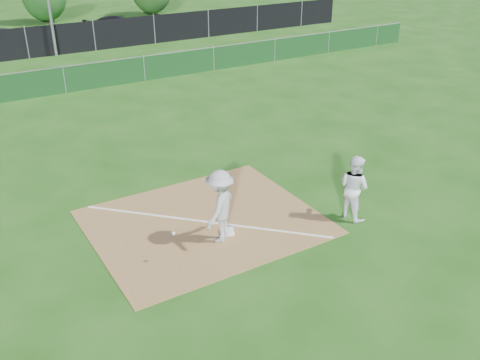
{
  "coord_description": "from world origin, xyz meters",
  "views": [
    {
      "loc": [
        -5.73,
        -10.27,
        7.53
      ],
      "look_at": [
        1.14,
        1.0,
        1.0
      ],
      "focal_mm": 40.0,
      "sensor_mm": 36.0,
      "label": 1
    }
  ],
  "objects_px": {
    "runner": "(354,187)",
    "car_right": "(119,26)",
    "first_base": "(227,231)",
    "play_at_first": "(220,206)"
  },
  "relations": [
    {
      "from": "first_base",
      "to": "play_at_first",
      "type": "distance_m",
      "value": 1.0
    },
    {
      "from": "first_base",
      "to": "car_right",
      "type": "xyz_separation_m",
      "value": [
        6.58,
        26.38,
        0.63
      ]
    },
    {
      "from": "first_base",
      "to": "runner",
      "type": "relative_size",
      "value": 0.19
    },
    {
      "from": "runner",
      "to": "car_right",
      "type": "height_order",
      "value": "runner"
    },
    {
      "from": "first_base",
      "to": "play_at_first",
      "type": "xyz_separation_m",
      "value": [
        -0.31,
        -0.18,
        0.94
      ]
    },
    {
      "from": "first_base",
      "to": "runner",
      "type": "distance_m",
      "value": 3.65
    },
    {
      "from": "first_base",
      "to": "play_at_first",
      "type": "height_order",
      "value": "play_at_first"
    },
    {
      "from": "play_at_first",
      "to": "car_right",
      "type": "bearing_deg",
      "value": 75.46
    },
    {
      "from": "first_base",
      "to": "car_right",
      "type": "bearing_deg",
      "value": 75.99
    },
    {
      "from": "runner",
      "to": "car_right",
      "type": "distance_m",
      "value": 27.6
    }
  ]
}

